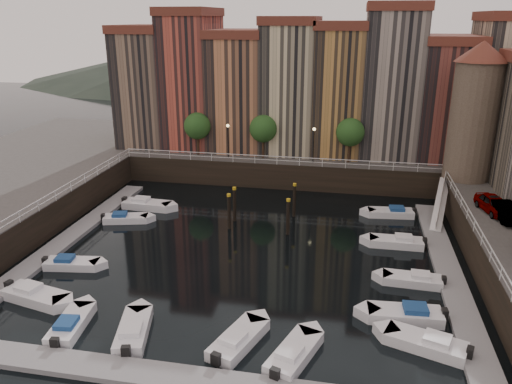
% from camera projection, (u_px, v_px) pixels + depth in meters
% --- Properties ---
extents(ground, '(200.00, 200.00, 0.00)m').
position_uv_depth(ground, '(248.00, 248.00, 43.03)').
color(ground, black).
rests_on(ground, ground).
extents(quay_far, '(80.00, 20.00, 3.00)m').
position_uv_depth(quay_far, '(288.00, 155.00, 66.62)').
color(quay_far, black).
rests_on(quay_far, ground).
extents(dock_left, '(2.00, 28.00, 0.35)m').
position_uv_depth(dock_left, '(70.00, 236.00, 44.96)').
color(dock_left, gray).
rests_on(dock_left, ground).
extents(dock_right, '(2.00, 28.00, 0.35)m').
position_uv_depth(dock_right, '(447.00, 269.00, 39.13)').
color(dock_right, gray).
rests_on(dock_right, ground).
extents(dock_near, '(30.00, 2.00, 0.35)m').
position_uv_depth(dock_near, '(184.00, 379.00, 27.23)').
color(dock_near, gray).
rests_on(dock_near, ground).
extents(mountains, '(145.00, 100.00, 18.00)m').
position_uv_depth(mountains, '(333.00, 58.00, 141.99)').
color(mountains, '#2D382D').
rests_on(mountains, ground).
extents(far_terrace, '(48.70, 10.30, 17.50)m').
position_uv_depth(far_terrace, '(314.00, 86.00, 60.58)').
color(far_terrace, '#7D6550').
rests_on(far_terrace, quay_far).
extents(corner_tower, '(5.20, 5.20, 13.80)m').
position_uv_depth(corner_tower, '(475.00, 110.00, 49.49)').
color(corner_tower, '#6B5B4C').
rests_on(corner_tower, quay_right).
extents(promenade_trees, '(21.20, 3.20, 5.20)m').
position_uv_depth(promenade_trees, '(269.00, 129.00, 57.95)').
color(promenade_trees, black).
rests_on(promenade_trees, quay_far).
extents(street_lamps, '(10.36, 0.36, 4.18)m').
position_uv_depth(street_lamps, '(270.00, 137.00, 57.19)').
color(street_lamps, black).
rests_on(street_lamps, quay_far).
extents(railings, '(36.08, 34.04, 0.52)m').
position_uv_depth(railings, '(259.00, 189.00, 46.30)').
color(railings, white).
rests_on(railings, ground).
extents(gangway, '(2.78, 8.32, 3.73)m').
position_uv_depth(gangway, '(441.00, 201.00, 48.58)').
color(gangway, white).
rests_on(gangway, ground).
extents(mooring_pilings, '(5.98, 4.81, 3.78)m').
position_uv_depth(mooring_pilings, '(262.00, 209.00, 47.43)').
color(mooring_pilings, black).
rests_on(mooring_pilings, ground).
extents(boat_left_0, '(5.32, 2.88, 1.19)m').
position_uv_depth(boat_left_0, '(35.00, 295.00, 35.01)').
color(boat_left_0, white).
rests_on(boat_left_0, ground).
extents(boat_left_1, '(4.56, 2.20, 1.03)m').
position_uv_depth(boat_left_1, '(71.00, 264.00, 39.66)').
color(boat_left_1, white).
rests_on(boat_left_1, ground).
extents(boat_left_3, '(4.56, 2.61, 1.02)m').
position_uv_depth(boat_left_3, '(125.00, 218.00, 48.58)').
color(boat_left_3, white).
rests_on(boat_left_3, ground).
extents(boat_left_4, '(5.32, 2.17, 1.21)m').
position_uv_depth(boat_left_4, '(146.00, 205.00, 51.99)').
color(boat_left_4, white).
rests_on(boat_left_4, ground).
extents(boat_right_0, '(5.13, 3.29, 1.16)m').
position_uv_depth(boat_right_0, '(428.00, 343.00, 29.87)').
color(boat_right_0, white).
rests_on(boat_right_0, ground).
extents(boat_right_1, '(5.18, 2.18, 1.18)m').
position_uv_depth(boat_right_1, '(407.00, 314.00, 32.77)').
color(boat_right_1, white).
rests_on(boat_right_1, ground).
extents(boat_right_2, '(4.59, 1.85, 1.04)m').
position_uv_depth(boat_right_2, '(414.00, 280.00, 37.20)').
color(boat_right_2, white).
rests_on(boat_right_2, ground).
extents(boat_right_3, '(4.82, 1.77, 1.11)m').
position_uv_depth(boat_right_3, '(397.00, 242.00, 43.38)').
color(boat_right_3, white).
rests_on(boat_right_3, ground).
extents(boat_right_4, '(4.80, 2.17, 1.08)m').
position_uv_depth(boat_right_4, '(392.00, 213.00, 49.94)').
color(boat_right_4, white).
rests_on(boat_right_4, ground).
extents(boat_near_0, '(2.24, 4.77, 1.07)m').
position_uv_depth(boat_near_0, '(71.00, 325.00, 31.74)').
color(boat_near_0, white).
rests_on(boat_near_0, ground).
extents(boat_near_1, '(2.85, 5.04, 1.13)m').
position_uv_depth(boat_near_1, '(133.00, 331.00, 31.06)').
color(boat_near_1, white).
rests_on(boat_near_1, ground).
extents(boat_near_2, '(3.23, 5.09, 1.15)m').
position_uv_depth(boat_near_2, '(238.00, 340.00, 30.17)').
color(boat_near_2, white).
rests_on(boat_near_2, ground).
extents(boat_near_3, '(3.20, 5.03, 1.13)m').
position_uv_depth(boat_near_3, '(293.00, 354.00, 28.94)').
color(boat_near_3, white).
rests_on(boat_near_3, ground).
extents(car_a, '(2.74, 4.65, 1.48)m').
position_uv_depth(car_a, '(493.00, 205.00, 42.48)').
color(car_a, gray).
rests_on(car_a, quay_right).
extents(car_b, '(2.26, 4.53, 1.43)m').
position_uv_depth(car_b, '(505.00, 212.00, 40.99)').
color(car_b, gray).
rests_on(car_b, quay_right).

